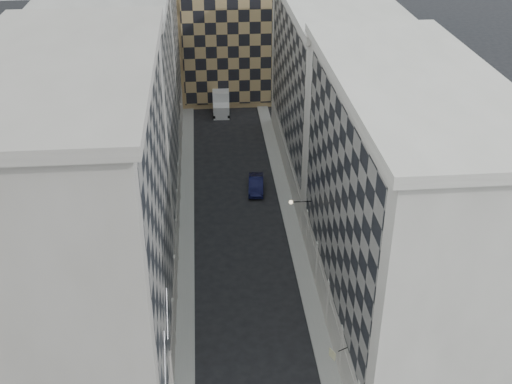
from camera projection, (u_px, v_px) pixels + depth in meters
sidewalk_west at (187, 229)px, 63.46m from camera, size 1.50×100.00×0.15m
sidewalk_east at (292, 224)px, 64.25m from camera, size 1.50×100.00×0.15m
bldg_left_a at (86, 240)px, 40.77m from camera, size 10.80×22.80×23.70m
bldg_left_b at (120, 113)px, 60.04m from camera, size 10.80×22.80×22.70m
bldg_left_c at (138, 48)px, 79.31m from camera, size 10.80×22.80×21.70m
bldg_right_a at (400, 212)px, 46.61m from camera, size 10.80×26.80×20.70m
bldg_right_b at (330, 87)px, 70.19m from camera, size 10.80×28.80×19.70m
tan_block at (236, 28)px, 92.12m from camera, size 16.80×14.80×18.80m
flagpoles_left at (166, 335)px, 38.72m from camera, size 0.10×6.33×2.33m
bracket_lamp at (293, 202)px, 55.95m from camera, size 1.98×0.36×0.36m
box_truck at (221, 103)px, 88.99m from camera, size 2.41×5.62×3.05m
dark_car at (256, 184)px, 69.90m from camera, size 2.00×4.69×1.50m
shop_sign at (333, 354)px, 43.17m from camera, size 1.23×0.64×0.75m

